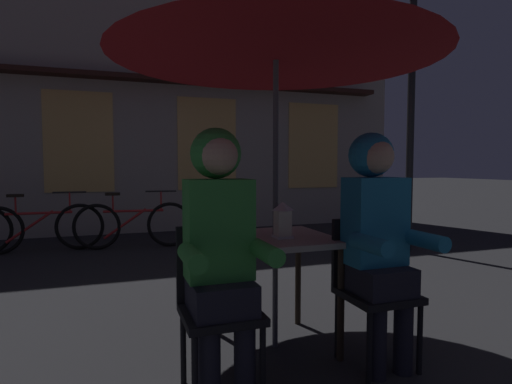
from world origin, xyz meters
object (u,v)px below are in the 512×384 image
person_left_hooded (220,234)px  person_right_hooded (377,225)px  cafe_table (275,251)px  patio_umbrella (276,30)px  street_lamp (412,55)px  bicycle_third (134,224)px  chair_right (371,282)px  lantern (283,219)px  bicycle_second (40,227)px  chair_left (218,299)px

person_left_hooded → person_right_hooded: bearing=0.0°
cafe_table → person_left_hooded: size_ratio=0.53×
patio_umbrella → street_lamp: bearing=37.8°
bicycle_third → person_right_hooded: bearing=-73.7°
person_right_hooded → cafe_table: bearing=138.4°
street_lamp → chair_right: bearing=-132.9°
lantern → street_lamp: street_lamp is taller
patio_umbrella → bicycle_second: (-1.98, 3.85, -1.71)m
chair_left → person_left_hooded: (-0.00, -0.06, 0.36)m
lantern → bicycle_second: 4.43m
patio_umbrella → person_right_hooded: bearing=-41.6°
lantern → person_right_hooded: (0.46, -0.35, -0.01)m
cafe_table → chair_left: 0.62m
cafe_table → person_left_hooded: 0.67m
street_lamp → bicycle_second: (-4.90, 1.58, -2.37)m
lantern → cafe_table: bearing=103.3°
lantern → person_right_hooded: bearing=-37.1°
cafe_table → chair_right: 0.62m
cafe_table → lantern: lantern is taller
lantern → bicycle_third: size_ratio=0.14×
street_lamp → bicycle_third: 4.59m
chair_left → person_left_hooded: 0.36m
chair_right → person_left_hooded: size_ratio=0.62×
patio_umbrella → lantern: bearing=-76.7°
cafe_table → chair_right: bearing=-37.5°
lantern → chair_right: (0.46, -0.29, -0.37)m
chair_right → person_left_hooded: 1.03m
person_left_hooded → bicycle_third: size_ratio=0.83×
chair_right → bicycle_third: 4.26m
person_left_hooded → street_lamp: 4.73m
lantern → chair_left: bearing=-149.6°
chair_left → chair_right: (0.96, 0.00, 0.00)m
chair_left → person_left_hooded: size_ratio=0.62×
lantern → person_left_hooded: person_left_hooded is taller
person_right_hooded → bicycle_second: bearing=119.9°
cafe_table → chair_right: (0.48, -0.37, -0.15)m
patio_umbrella → person_left_hooded: size_ratio=1.65×
patio_umbrella → bicycle_third: bearing=101.1°
patio_umbrella → chair_left: patio_umbrella is taller
patio_umbrella → street_lamp: (2.93, 2.27, 0.66)m
cafe_table → bicycle_third: 3.79m
street_lamp → bicycle_second: street_lamp is taller
chair_right → street_lamp: bearing=47.1°
lantern → bicycle_third: 3.89m
chair_right → bicycle_third: bearing=106.5°
person_left_hooded → bicycle_third: 4.17m
lantern → chair_left: size_ratio=0.27×
patio_umbrella → chair_right: size_ratio=2.66×
cafe_table → lantern: 0.24m
chair_left → chair_right: size_ratio=1.00×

